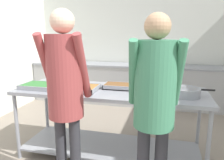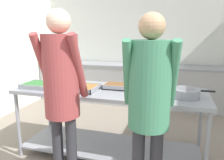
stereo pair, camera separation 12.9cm
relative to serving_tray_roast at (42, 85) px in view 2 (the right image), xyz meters
name	(u,v)px [view 2 (the right image)]	position (x,y,z in m)	size (l,w,h in m)	color
wall_rear	(144,43)	(0.89, 2.71, 0.43)	(4.86, 0.06, 2.65)	silver
back_counter	(141,85)	(0.89, 2.34, -0.46)	(4.70, 0.65, 0.88)	#A8A8A8
serving_counter	(110,112)	(0.86, 0.13, -0.31)	(2.29, 0.79, 0.87)	gray
serving_tray_roast	(42,85)	(0.00, 0.00, 0.00)	(0.45, 0.33, 0.05)	gray
serving_tray_vegetables	(78,88)	(0.50, 0.01, 0.00)	(0.47, 0.34, 0.05)	gray
serving_tray_greens	(121,86)	(0.99, 0.23, 0.00)	(0.43, 0.27, 0.05)	gray
plate_stack	(151,90)	(1.36, 0.16, 0.00)	(0.25, 0.25, 0.06)	white
sauce_pan	(186,93)	(1.74, 0.05, 0.03)	(0.44, 0.30, 0.10)	gray
guest_serving_left	(62,84)	(0.65, -0.63, 0.20)	(0.42, 0.35, 1.75)	#2D2D33
guest_serving_right	(149,94)	(1.43, -0.60, 0.16)	(0.47, 0.37, 1.71)	#2D2D33
water_bottle	(170,61)	(1.49, 2.32, 0.08)	(0.07, 0.07, 0.22)	silver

